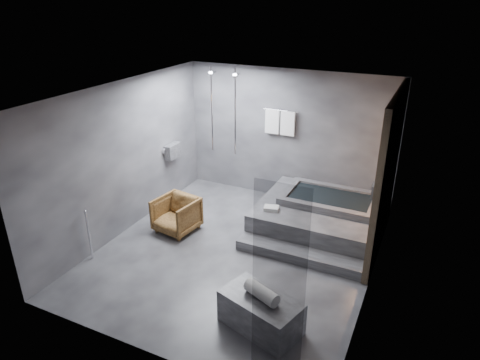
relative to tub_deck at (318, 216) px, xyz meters
The scene contains 7 objects.
room 2.02m from the tub_deck, 118.47° to the right, with size 5.00×5.04×2.82m.
tub_deck is the anchor object (origin of this frame).
tub_step 1.19m from the tub_deck, 90.00° to the right, with size 2.20×0.36×0.18m, color #323234.
concrete_bench 2.93m from the tub_deck, 89.34° to the right, with size 1.07×0.59×0.48m, color #313133.
driftwood_chair 2.70m from the tub_deck, 152.84° to the right, with size 0.71×0.74×0.67m, color #402710.
rolled_towel 2.95m from the tub_deck, 89.21° to the right, with size 0.18×0.18×0.51m, color silver.
deck_towel 0.99m from the tub_deck, 141.91° to the right, with size 0.26×0.19×0.07m, color white.
Camera 1 is at (2.76, -5.69, 4.18)m, focal length 32.00 mm.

